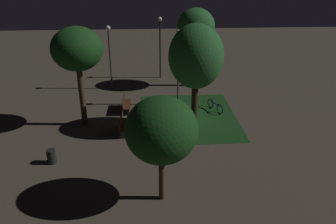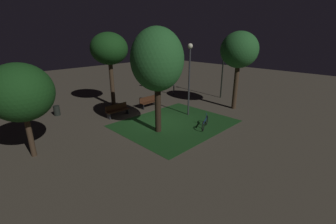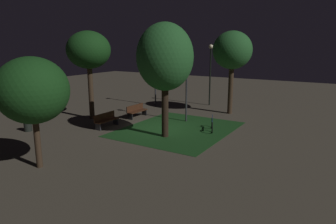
% 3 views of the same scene
% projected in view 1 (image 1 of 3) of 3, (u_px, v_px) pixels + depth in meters
% --- Properties ---
extents(ground_plane, '(60.00, 60.00, 0.00)m').
position_uv_depth(ground_plane, '(174.00, 119.00, 21.79)').
color(ground_plane, '#4C4438').
extents(grass_lawn, '(7.36, 6.07, 0.01)m').
position_uv_depth(grass_lawn, '(188.00, 116.00, 22.18)').
color(grass_lawn, '#194219').
rests_on(grass_lawn, ground).
extents(bench_by_lamp, '(1.81, 0.51, 0.88)m').
position_uv_depth(bench_by_lamp, '(126.00, 104.00, 22.83)').
color(bench_by_lamp, '#422314').
rests_on(bench_by_lamp, ground).
extents(bench_front_left, '(1.80, 0.49, 0.88)m').
position_uv_depth(bench_front_left, '(123.00, 125.00, 20.01)').
color(bench_front_left, '#422314').
rests_on(bench_front_left, ground).
extents(tree_back_left, '(3.05, 3.05, 6.20)m').
position_uv_depth(tree_back_left, '(196.00, 57.00, 18.86)').
color(tree_back_left, '#2D2116').
rests_on(tree_back_left, ground).
extents(tree_right_canopy, '(2.82, 2.82, 6.01)m').
position_uv_depth(tree_right_canopy, '(196.00, 27.00, 25.64)').
color(tree_right_canopy, '#423021').
rests_on(tree_right_canopy, ground).
extents(tree_left_canopy, '(2.91, 2.91, 5.94)m').
position_uv_depth(tree_left_canopy, '(77.00, 50.00, 19.24)').
color(tree_left_canopy, '#423021').
rests_on(tree_left_canopy, ground).
extents(tree_back_right, '(2.88, 2.88, 4.60)m').
position_uv_depth(tree_back_right, '(161.00, 130.00, 13.35)').
color(tree_back_right, '#423021').
rests_on(tree_back_right, ground).
extents(lamp_post_near_wall, '(0.36, 0.36, 4.85)m').
position_uv_depth(lamp_post_near_wall, '(109.00, 47.00, 25.53)').
color(lamp_post_near_wall, '#333338').
rests_on(lamp_post_near_wall, ground).
extents(lamp_post_plaza_west, '(0.36, 0.36, 5.05)m').
position_uv_depth(lamp_post_plaza_west, '(160.00, 38.00, 27.93)').
color(lamp_post_plaza_west, black).
rests_on(lamp_post_plaza_west, ground).
extents(lamp_post_path_center, '(0.36, 0.36, 5.17)m').
position_uv_depth(lamp_post_path_center, '(178.00, 56.00, 22.53)').
color(lamp_post_path_center, '#333338').
rests_on(lamp_post_path_center, ground).
extents(trash_bin, '(0.45, 0.45, 0.74)m').
position_uv_depth(trash_bin, '(51.00, 156.00, 17.04)').
color(trash_bin, black).
rests_on(trash_bin, ground).
extents(bicycle, '(1.61, 0.76, 0.93)m').
position_uv_depth(bicycle, '(215.00, 106.00, 22.88)').
color(bicycle, black).
rests_on(bicycle, ground).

